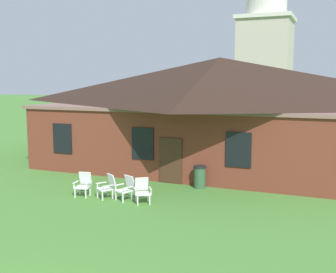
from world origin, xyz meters
name	(u,v)px	position (x,y,z in m)	size (l,w,h in m)	color
brick_building	(219,111)	(0.00, 17.07, 3.01)	(18.72, 10.40, 5.90)	brown
dome_tower	(265,52)	(-0.78, 36.17, 7.38)	(5.18, 5.18, 16.38)	#BCB29E
lawn_chair_by_porch	(84,184)	(-3.36, 8.80, 0.50)	(0.71, 0.75, 0.96)	white
lawn_chair_near_door	(108,186)	(-2.29, 8.88, 0.50)	(0.84, 0.87, 0.96)	silver
lawn_chair_left_end	(126,187)	(-1.48, 8.93, 0.50)	(0.80, 0.84, 0.96)	white
lawn_chair_middle	(142,190)	(-0.73, 8.84, 0.50)	(0.85, 0.87, 0.96)	silver
trash_bin	(200,177)	(0.63, 11.77, 0.50)	(0.56, 0.56, 0.98)	#335638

